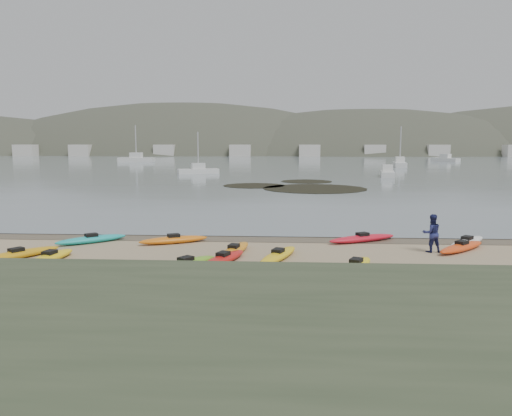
{
  "coord_description": "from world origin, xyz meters",
  "views": [
    {
      "loc": [
        1.52,
        -25.09,
        4.82
      ],
      "look_at": [
        0.0,
        0.0,
        1.5
      ],
      "focal_mm": 35.0,
      "sensor_mm": 36.0,
      "label": 1
    }
  ],
  "objects": [
    {
      "name": "wet_sand",
      "position": [
        0.0,
        -0.3,
        0.0
      ],
      "size": [
        60.0,
        60.0,
        0.0
      ],
      "primitive_type": "plane",
      "color": "brown",
      "rests_on": "ground"
    },
    {
      "name": "bluff",
      "position": [
        0.0,
        -17.5,
        1.0
      ],
      "size": [
        60.0,
        8.0,
        2.0
      ],
      "primitive_type": "cube",
      "color": "#475138",
      "rests_on": "ground"
    },
    {
      "name": "kelp_mats",
      "position": [
        2.89,
        29.26,
        0.03
      ],
      "size": [
        15.34,
        17.92,
        0.04
      ],
      "color": "black",
      "rests_on": "water"
    },
    {
      "name": "person_east",
      "position": [
        7.94,
        -3.05,
        0.85
      ],
      "size": [
        0.89,
        0.73,
        1.69
      ],
      "primitive_type": "imported",
      "rotation": [
        0.0,
        0.0,
        3.26
      ],
      "color": "navy",
      "rests_on": "ground"
    },
    {
      "name": "water",
      "position": [
        0.0,
        300.0,
        0.01
      ],
      "size": [
        1200.0,
        1200.0,
        0.0
      ],
      "primitive_type": "plane",
      "color": "slate",
      "rests_on": "ground"
    },
    {
      "name": "far_hills",
      "position": [
        39.38,
        193.97,
        -15.93
      ],
      "size": [
        550.0,
        135.0,
        80.0
      ],
      "color": "#384235",
      "rests_on": "ground"
    },
    {
      "name": "moored_boats",
      "position": [
        1.93,
        80.34,
        0.53
      ],
      "size": [
        83.93,
        63.76,
        1.23
      ],
      "color": "silver",
      "rests_on": "ground"
    },
    {
      "name": "kayaks",
      "position": [
        -0.2,
        -3.92,
        0.17
      ],
      "size": [
        22.48,
        8.33,
        0.34
      ],
      "color": "white",
      "rests_on": "ground"
    },
    {
      "name": "ground",
      "position": [
        0.0,
        0.0,
        0.0
      ],
      "size": [
        600.0,
        600.0,
        0.0
      ],
      "primitive_type": "plane",
      "color": "tan",
      "rests_on": "ground"
    },
    {
      "name": "far_town",
      "position": [
        6.0,
        145.0,
        2.0
      ],
      "size": [
        199.0,
        5.0,
        4.0
      ],
      "color": "beige",
      "rests_on": "ground"
    }
  ]
}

